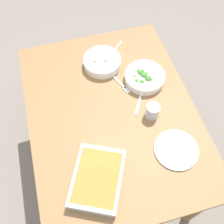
# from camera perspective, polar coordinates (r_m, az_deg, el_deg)

# --- Properties ---
(ground_plane) EXTENTS (6.00, 6.00, 0.00)m
(ground_plane) POSITION_cam_1_polar(r_m,az_deg,el_deg) (2.12, 0.00, -10.37)
(ground_plane) COLOR slate
(dining_table) EXTENTS (1.20, 0.90, 0.74)m
(dining_table) POSITION_cam_1_polar(r_m,az_deg,el_deg) (1.52, 0.00, -1.74)
(dining_table) COLOR olive
(dining_table) RESTS_ON ground_plane
(stew_bowl) EXTENTS (0.23, 0.23, 0.06)m
(stew_bowl) POSITION_cam_1_polar(r_m,az_deg,el_deg) (1.62, -2.11, 10.68)
(stew_bowl) COLOR white
(stew_bowl) RESTS_ON dining_table
(broccoli_bowl) EXTENTS (0.23, 0.23, 0.07)m
(broccoli_bowl) POSITION_cam_1_polar(r_m,az_deg,el_deg) (1.56, 6.97, 7.44)
(broccoli_bowl) COLOR white
(broccoli_bowl) RESTS_ON dining_table
(baking_dish) EXTENTS (0.37, 0.33, 0.06)m
(baking_dish) POSITION_cam_1_polar(r_m,az_deg,el_deg) (1.26, -3.11, -14.05)
(baking_dish) COLOR silver
(baking_dish) RESTS_ON dining_table
(drink_cup) EXTENTS (0.07, 0.07, 0.08)m
(drink_cup) POSITION_cam_1_polar(r_m,az_deg,el_deg) (1.42, 8.63, 0.08)
(drink_cup) COLOR #B2BCC6
(drink_cup) RESTS_ON dining_table
(side_plate) EXTENTS (0.22, 0.22, 0.01)m
(side_plate) POSITION_cam_1_polar(r_m,az_deg,el_deg) (1.38, 13.59, -7.85)
(side_plate) COLOR silver
(side_plate) RESTS_ON dining_table
(spoon_by_stew) EXTENTS (0.13, 0.14, 0.01)m
(spoon_by_stew) POSITION_cam_1_polar(r_m,az_deg,el_deg) (1.71, 0.08, 12.59)
(spoon_by_stew) COLOR silver
(spoon_by_stew) RESTS_ON dining_table
(spoon_by_broccoli) EXTENTS (0.16, 0.10, 0.01)m
(spoon_by_broccoli) POSITION_cam_1_polar(r_m,az_deg,el_deg) (1.50, 5.99, 3.03)
(spoon_by_broccoli) COLOR silver
(spoon_by_broccoli) RESTS_ON dining_table
(fork_on_table) EXTENTS (0.17, 0.08, 0.01)m
(fork_on_table) POSITION_cam_1_polar(r_m,az_deg,el_deg) (1.55, 1.97, 5.96)
(fork_on_table) COLOR silver
(fork_on_table) RESTS_ON dining_table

